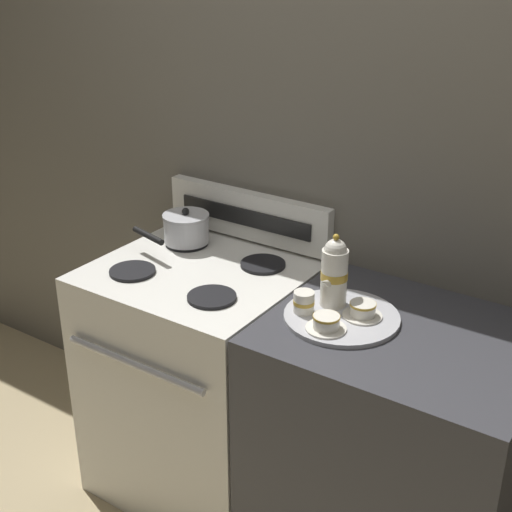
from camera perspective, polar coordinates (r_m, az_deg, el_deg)
wall_back at (r=2.48m, az=7.72°, el=3.57°), size 6.00×0.05×2.20m
stove at (r=2.70m, az=-4.31°, el=-9.80°), size 0.71×0.69×0.92m
control_panel at (r=2.66m, az=-0.64°, el=3.29°), size 0.70×0.05×0.18m
side_counter at (r=2.39m, az=10.82°, el=-15.43°), size 0.79×0.66×0.91m
saucepan at (r=2.65m, az=-5.67°, el=2.25°), size 0.21×0.28×0.13m
serving_tray at (r=2.17m, az=6.87°, el=-4.86°), size 0.35×0.35×0.01m
teapot at (r=2.17m, az=6.27°, el=-1.30°), size 0.08×0.13×0.24m
teacup_left at (r=2.15m, az=8.53°, el=-4.28°), size 0.12×0.12×0.05m
teacup_right at (r=2.07m, az=5.64°, el=-5.32°), size 0.12×0.12×0.05m
creamer_jug at (r=2.16m, az=3.85°, el=-3.69°), size 0.06×0.06×0.07m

